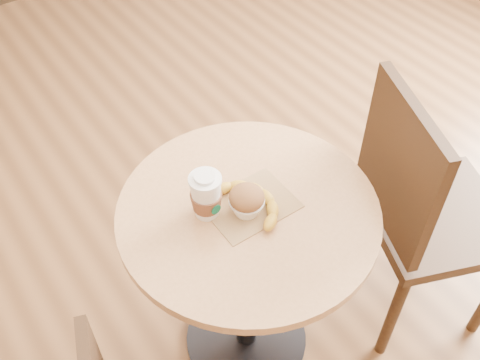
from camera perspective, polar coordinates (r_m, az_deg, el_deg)
The scene contains 6 objects.
cafe_table at distance 1.70m, azimuth 0.78°, elevation -7.43°, with size 0.73×0.73×0.75m.
chair_right at distance 1.90m, azimuth 17.95°, elevation -2.87°, with size 0.57×0.57×0.99m.
kraft_bag at distance 1.55m, azimuth 1.06°, elevation -2.54°, with size 0.24×0.18×0.00m, color #957148.
coffee_cup at distance 1.48m, azimuth -3.47°, elevation -1.71°, with size 0.09×0.09×0.15m.
muffin at distance 1.50m, azimuth 0.69°, elevation -2.13°, with size 0.10×0.10×0.09m.
banana at distance 1.53m, azimuth 1.30°, elevation -2.18°, with size 0.14×0.23×0.03m, color gold, non-canonical shape.
Camera 1 is at (-0.49, -0.83, 1.92)m, focal length 42.00 mm.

